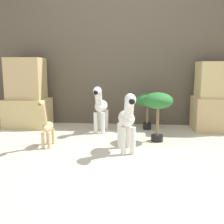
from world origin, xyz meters
TOP-DOWN VIEW (x-y plane):
  - ground_plane at (0.00, 0.00)m, footprint 14.00×14.00m
  - wall_back at (0.00, 1.73)m, footprint 6.40×0.08m
  - rock_pillar_left at (-1.40, 1.37)m, footprint 0.64×0.48m
  - rock_pillar_right at (1.40, 1.37)m, footprint 0.64×0.48m
  - zebra_right at (0.15, 0.26)m, footprint 0.24×0.51m
  - zebra_left at (-0.25, 1.13)m, footprint 0.20×0.51m
  - giraffe_figurine at (-0.76, 0.37)m, footprint 0.12×0.40m
  - potted_palm_front at (0.42, 1.35)m, footprint 0.36×0.36m
  - potted_palm_back at (0.51, 0.72)m, footprint 0.36×0.36m

SIDE VIEW (x-z plane):
  - ground_plane at x=0.00m, z-range 0.00..0.00m
  - giraffe_figurine at x=-0.76m, z-range -0.03..0.53m
  - zebra_right at x=0.15m, z-range 0.04..0.70m
  - zebra_left at x=-0.25m, z-range 0.04..0.70m
  - potted_palm_front at x=0.42m, z-range 0.14..0.68m
  - rock_pillar_right at x=1.40m, z-range -0.03..0.95m
  - rock_pillar_left at x=-1.40m, z-range -0.06..0.99m
  - potted_palm_back at x=0.51m, z-range 0.17..0.78m
  - wall_back at x=0.00m, z-range 0.00..2.20m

